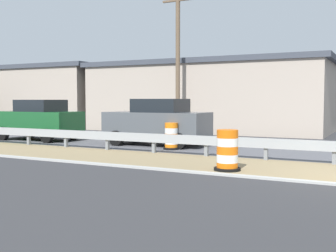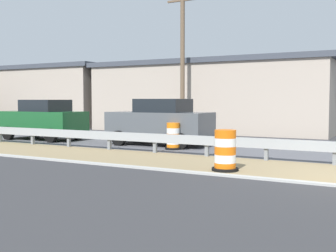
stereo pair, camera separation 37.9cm
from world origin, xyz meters
name	(u,v)px [view 2 (the right image)]	position (x,y,z in m)	size (l,w,h in m)	color
traffic_barrel_nearest	(225,152)	(-0.50, 3.15, 0.51)	(0.73, 0.73, 1.12)	orange
traffic_barrel_close	(173,137)	(3.24, 6.75, 0.47)	(0.64, 0.64, 1.05)	orange
car_lead_near_lane	(160,122)	(4.31, 7.94, 0.99)	(2.14, 4.42, 1.98)	#4C5156
car_lead_far_lane	(44,120)	(3.83, 14.19, 0.97)	(2.06, 4.22, 1.94)	#195128
roadside_shop_near	(215,96)	(13.61, 9.28, 2.17)	(6.65, 15.09, 4.31)	#AD9E8E
roadside_shop_far	(43,96)	(13.64, 24.01, 2.23)	(6.53, 13.98, 4.44)	#AD9E8E
utility_pole_near	(182,61)	(9.41, 9.46, 4.05)	(0.24, 1.80, 7.78)	brown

